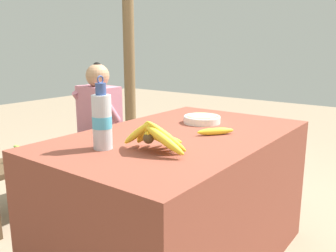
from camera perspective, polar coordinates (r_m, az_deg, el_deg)
The scene contains 9 objects.
market_counter at distance 1.95m, azimuth 1.85°, elevation -11.74°, with size 1.42×0.88×0.73m.
banana_bunch_ripe at distance 1.50m, azimuth -2.12°, elevation -1.61°, with size 0.19×0.34×0.15m.
serving_bowl at distance 2.08m, azimuth 5.47°, elevation 1.17°, with size 0.22×0.22×0.04m.
water_bottle at distance 1.56m, azimuth -10.54°, elevation 0.89°, with size 0.09×0.09×0.32m.
loose_banana_front at distance 1.81m, azimuth 7.64°, elevation -0.86°, with size 0.18×0.15×0.04m.
wooden_bench at distance 2.83m, azimuth -15.59°, elevation -4.67°, with size 1.55×0.32×0.41m.
seated_vendor at distance 2.90m, azimuth -11.69°, elevation 1.16°, with size 0.41×0.40×1.05m.
banana_bunch_green at distance 2.59m, azimuth -22.52°, elevation -3.89°, with size 0.18×0.28×0.13m.
support_post_far at distance 3.84m, azimuth -6.36°, elevation 15.27°, with size 0.12×0.12×2.70m.
Camera 1 is at (-1.45, -1.01, 1.17)m, focal length 38.00 mm.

